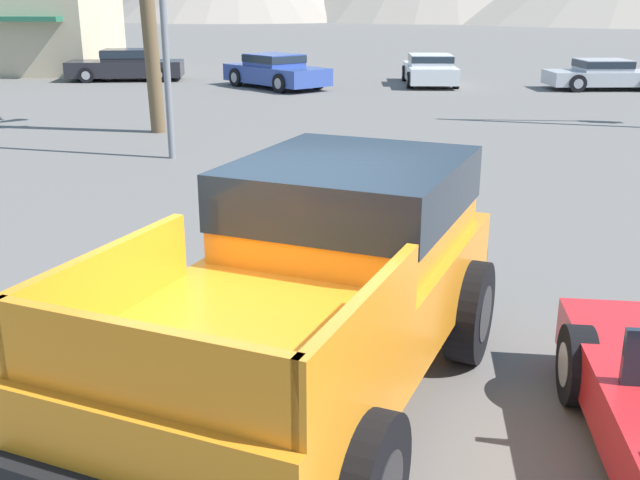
{
  "coord_description": "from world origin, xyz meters",
  "views": [
    {
      "loc": [
        0.95,
        -5.44,
        3.22
      ],
      "look_at": [
        0.42,
        0.95,
        1.14
      ],
      "focal_mm": 42.0,
      "sensor_mm": 36.0,
      "label": 1
    }
  ],
  "objects_px": {
    "orange_pickup_truck": "(325,272)",
    "parked_car_white": "(430,69)",
    "parked_car_silver": "(604,74)",
    "parked_car_blue": "(276,71)",
    "parked_car_dark": "(126,65)"
  },
  "relations": [
    {
      "from": "orange_pickup_truck",
      "to": "parked_car_blue",
      "type": "bearing_deg",
      "value": 117.33
    },
    {
      "from": "parked_car_silver",
      "to": "parked_car_dark",
      "type": "bearing_deg",
      "value": -101.27
    },
    {
      "from": "parked_car_white",
      "to": "parked_car_silver",
      "type": "bearing_deg",
      "value": -12.11
    },
    {
      "from": "parked_car_silver",
      "to": "parked_car_blue",
      "type": "bearing_deg",
      "value": -93.95
    },
    {
      "from": "orange_pickup_truck",
      "to": "parked_car_silver",
      "type": "height_order",
      "value": "orange_pickup_truck"
    },
    {
      "from": "orange_pickup_truck",
      "to": "parked_car_dark",
      "type": "xyz_separation_m",
      "value": [
        -9.98,
        24.64,
        -0.47
      ]
    },
    {
      "from": "orange_pickup_truck",
      "to": "parked_car_dark",
      "type": "height_order",
      "value": "orange_pickup_truck"
    },
    {
      "from": "parked_car_silver",
      "to": "parked_car_blue",
      "type": "relative_size",
      "value": 0.98
    },
    {
      "from": "parked_car_dark",
      "to": "parked_car_blue",
      "type": "bearing_deg",
      "value": -117.53
    },
    {
      "from": "parked_car_white",
      "to": "parked_car_blue",
      "type": "distance_m",
      "value": 5.99
    },
    {
      "from": "orange_pickup_truck",
      "to": "parked_car_white",
      "type": "xyz_separation_m",
      "value": [
        2.23,
        24.06,
        -0.5
      ]
    },
    {
      "from": "orange_pickup_truck",
      "to": "parked_car_white",
      "type": "distance_m",
      "value": 24.17
    },
    {
      "from": "orange_pickup_truck",
      "to": "parked_car_dark",
      "type": "relative_size",
      "value": 1.08
    },
    {
      "from": "parked_car_white",
      "to": "parked_car_silver",
      "type": "xyz_separation_m",
      "value": [
        6.27,
        -1.05,
        -0.03
      ]
    },
    {
      "from": "parked_car_blue",
      "to": "parked_car_white",
      "type": "bearing_deg",
      "value": 149.5
    }
  ]
}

